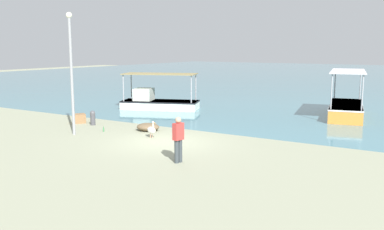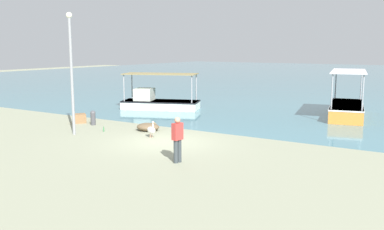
{
  "view_description": "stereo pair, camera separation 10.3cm",
  "coord_description": "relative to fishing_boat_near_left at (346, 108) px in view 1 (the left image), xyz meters",
  "views": [
    {
      "loc": [
        10.76,
        -15.2,
        4.18
      ],
      "look_at": [
        -0.32,
        2.8,
        0.81
      ],
      "focal_mm": 40.0,
      "sensor_mm": 36.0,
      "label": 1
    },
    {
      "loc": [
        10.85,
        -15.15,
        4.18
      ],
      "look_at": [
        -0.32,
        2.8,
        0.81
      ],
      "focal_mm": 40.0,
      "sensor_mm": 36.0,
      "label": 2
    }
  ],
  "objects": [
    {
      "name": "net_pile",
      "position": [
        -7.56,
        -9.73,
        -0.37
      ],
      "size": [
        1.2,
        1.02,
        0.39
      ],
      "primitive_type": "ellipsoid",
      "color": "brown",
      "rests_on": "ground"
    },
    {
      "name": "lamp_post",
      "position": [
        -10.01,
        -12.36,
        2.68
      ],
      "size": [
        0.28,
        0.28,
        5.78
      ],
      "color": "gray",
      "rests_on": "ground"
    },
    {
      "name": "fishing_boat_near_left",
      "position": [
        0.0,
        0.0,
        0.0
      ],
      "size": [
        2.99,
        6.12,
        2.78
      ],
      "color": "orange",
      "rests_on": "harbor_water"
    },
    {
      "name": "pelican",
      "position": [
        -6.37,
        -11.0,
        -0.19
      ],
      "size": [
        0.78,
        0.47,
        0.8
      ],
      "color": "#E0997A",
      "rests_on": "ground"
    },
    {
      "name": "harbor_water",
      "position": [
        -5.31,
        36.6,
        -0.56
      ],
      "size": [
        110.0,
        90.0,
        0.0
      ],
      "primitive_type": "cube",
      "color": "teal",
      "rests_on": "ground"
    },
    {
      "name": "ground",
      "position": [
        -5.31,
        -11.4,
        -0.57
      ],
      "size": [
        120.0,
        120.0,
        0.0
      ],
      "primitive_type": "plane",
      "color": "gray"
    },
    {
      "name": "fishing_boat_outer",
      "position": [
        -11.66,
        -3.27,
        -0.01
      ],
      "size": [
        5.5,
        3.6,
        2.41
      ],
      "color": "white",
      "rests_on": "harbor_water"
    },
    {
      "name": "fisherman_standing",
      "position": [
        -2.93,
        -13.95,
        0.34
      ],
      "size": [
        0.29,
        0.44,
        1.69
      ],
      "color": "#353D41",
      "rests_on": "ground"
    },
    {
      "name": "mooring_bollard",
      "position": [
        -11.06,
        -10.03,
        -0.14
      ],
      "size": [
        0.28,
        0.28,
        0.79
      ],
      "color": "#47474C",
      "rests_on": "ground"
    },
    {
      "name": "glass_bottle",
      "position": [
        -9.28,
        -11.1,
        -0.46
      ],
      "size": [
        0.07,
        0.07,
        0.27
      ],
      "color": "#3F7F4C",
      "rests_on": "ground"
    },
    {
      "name": "cargo_crate",
      "position": [
        -12.16,
        -9.93,
        -0.31
      ],
      "size": [
        0.86,
        0.85,
        0.5
      ],
      "primitive_type": "cube",
      "rotation": [
        0.0,
        0.0,
        4.08
      ],
      "color": "olive",
      "rests_on": "ground"
    }
  ]
}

